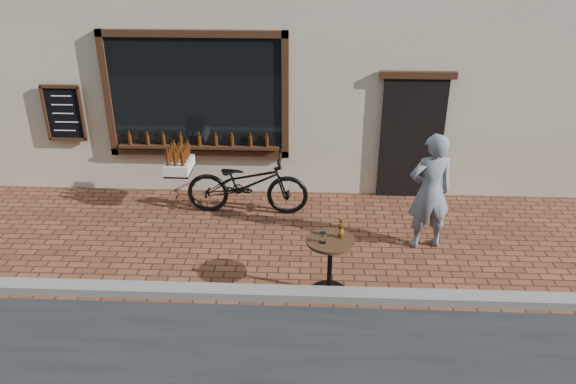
{
  "coord_description": "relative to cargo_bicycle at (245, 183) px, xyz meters",
  "views": [
    {
      "loc": [
        0.15,
        -6.0,
        4.57
      ],
      "look_at": [
        -0.19,
        1.2,
        1.1
      ],
      "focal_mm": 35.0,
      "sensor_mm": 36.0,
      "label": 1
    }
  ],
  "objects": [
    {
      "name": "ground",
      "position": [
        1.0,
        -2.65,
        -0.56
      ],
      "size": [
        90.0,
        90.0,
        0.0
      ],
      "primitive_type": "plane",
      "color": "#552C1B",
      "rests_on": "ground"
    },
    {
      "name": "pedestrian",
      "position": [
        2.92,
        -0.99,
        0.37
      ],
      "size": [
        0.75,
        0.57,
        1.85
      ],
      "primitive_type": "imported",
      "rotation": [
        0.0,
        0.0,
        3.35
      ],
      "color": "slate",
      "rests_on": "ground"
    },
    {
      "name": "cargo_bicycle",
      "position": [
        0.0,
        0.0,
        0.0
      ],
      "size": [
        2.41,
        0.75,
        1.17
      ],
      "rotation": [
        0.0,
        0.0,
        1.56
      ],
      "color": "black",
      "rests_on": "ground"
    },
    {
      "name": "kerb",
      "position": [
        1.0,
        -2.45,
        -0.5
      ],
      "size": [
        90.0,
        0.25,
        0.12
      ],
      "primitive_type": "cube",
      "color": "slate",
      "rests_on": "ground"
    },
    {
      "name": "bistro_table",
      "position": [
        1.41,
        -2.3,
        0.03
      ],
      "size": [
        0.65,
        0.65,
        1.11
      ],
      "color": "black",
      "rests_on": "ground"
    }
  ]
}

